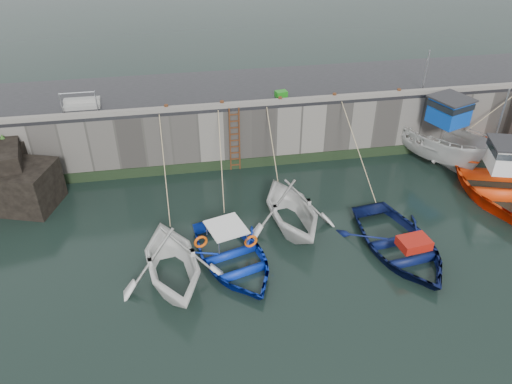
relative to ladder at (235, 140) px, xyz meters
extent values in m
plane|color=black|center=(2.00, -9.91, -1.59)|extent=(120.00, 120.00, 0.00)
cube|color=slate|center=(2.00, 2.59, -0.09)|extent=(30.00, 5.00, 3.00)
cube|color=black|center=(2.00, 2.59, 1.49)|extent=(30.00, 5.00, 0.16)
cube|color=slate|center=(2.00, 0.24, 1.67)|extent=(30.00, 0.30, 0.20)
cube|color=black|center=(2.00, 0.05, -1.34)|extent=(30.00, 0.08, 0.50)
cube|color=black|center=(-9.20, -1.51, -0.64)|extent=(2.96, 2.83, 1.90)
cube|color=black|center=(-10.20, -0.31, -0.44)|extent=(2.01, 1.83, 2.30)
cone|color=#2D591E|center=(-9.50, -1.71, 0.09)|extent=(0.44, 0.44, 0.45)
cone|color=#2D591E|center=(-10.00, -0.11, 0.99)|extent=(0.44, 0.44, 0.45)
cylinder|color=#3F1E0F|center=(-0.22, 0.01, 0.01)|extent=(0.07, 0.07, 3.20)
cylinder|color=#3F1E0F|center=(0.22, 0.01, 0.01)|extent=(0.07, 0.07, 3.20)
cube|color=#3F1E0F|center=(0.00, -0.01, -1.34)|extent=(0.44, 0.06, 0.05)
cube|color=#3F1E0F|center=(0.00, -0.01, -1.01)|extent=(0.44, 0.06, 0.05)
cube|color=#3F1E0F|center=(0.00, -0.01, -0.68)|extent=(0.44, 0.06, 0.05)
cube|color=#3F1E0F|center=(0.00, -0.01, -0.35)|extent=(0.44, 0.06, 0.05)
cube|color=#3F1E0F|center=(0.00, -0.01, -0.02)|extent=(0.44, 0.06, 0.05)
cube|color=#3F1E0F|center=(0.00, -0.01, 0.31)|extent=(0.44, 0.06, 0.05)
cube|color=#3F1E0F|center=(0.00, -0.01, 0.64)|extent=(0.44, 0.06, 0.05)
cube|color=#3F1E0F|center=(0.00, -0.01, 0.97)|extent=(0.44, 0.06, 0.05)
cube|color=#3F1E0F|center=(0.00, -0.01, 1.30)|extent=(0.44, 0.06, 0.05)
imported|color=white|center=(-3.23, -7.27, -1.59)|extent=(4.63, 5.14, 2.40)
imported|color=#0B2AAD|center=(-1.03, -6.71, -1.59)|extent=(4.74, 5.69, 1.02)
imported|color=silver|center=(1.61, -4.86, -1.59)|extent=(4.40, 4.92, 2.34)
imported|color=#0A1443|center=(5.33, -7.09, -1.59)|extent=(4.41, 5.70, 1.09)
imported|color=silver|center=(9.83, -0.42, -0.72)|extent=(4.47, 6.79, 2.45)
cube|color=#0B3FB0|center=(10.04, -0.98, 1.11)|extent=(1.84, 1.90, 1.20)
cube|color=black|center=(10.04, -0.98, 1.46)|extent=(1.92, 1.97, 0.28)
cube|color=#262628|center=(10.04, -0.98, 1.75)|extent=(2.10, 2.15, 0.08)
cylinder|color=#A5A8AD|center=(9.41, 0.70, 2.01)|extent=(0.08, 0.08, 3.00)
imported|color=#EF3D0C|center=(11.50, -3.44, -1.15)|extent=(7.38, 8.84, 1.58)
cube|color=white|center=(11.33, -4.02, 0.23)|extent=(1.77, 1.84, 1.20)
cube|color=black|center=(11.33, -4.02, 0.58)|extent=(1.84, 1.91, 0.28)
cube|color=#262628|center=(11.33, -4.02, 0.87)|extent=(2.02, 2.09, 0.08)
cylinder|color=#A5A8AD|center=(11.84, -2.29, 1.13)|extent=(0.08, 0.08, 3.00)
cube|color=#1A7C16|center=(2.40, 1.02, 1.71)|extent=(0.60, 0.48, 0.28)
cylinder|color=#A5A8AD|center=(-7.50, 0.69, 2.07)|extent=(0.05, 0.05, 1.00)
cylinder|color=#A5A8AD|center=(-6.00, 0.69, 2.07)|extent=(0.05, 0.05, 1.00)
cylinder|color=#A5A8AD|center=(-6.75, 0.69, 2.53)|extent=(1.50, 0.05, 0.05)
cube|color=gray|center=(-6.75, 1.19, 1.66)|extent=(1.60, 0.35, 0.18)
cube|color=gray|center=(-6.75, 1.54, 1.84)|extent=(1.60, 0.35, 0.18)
cylinder|color=#3F1E0F|center=(-3.00, 0.34, 1.71)|extent=(0.18, 0.18, 0.28)
cylinder|color=#3F1E0F|center=(-0.50, 0.34, 1.71)|extent=(0.18, 0.18, 0.28)
cylinder|color=#3F1E0F|center=(2.20, 0.34, 1.71)|extent=(0.18, 0.18, 0.28)
cylinder|color=#3F1E0F|center=(4.80, 0.34, 1.71)|extent=(0.18, 0.18, 0.28)
cylinder|color=#3F1E0F|center=(8.00, 0.34, 1.71)|extent=(0.18, 0.18, 0.28)
camera|label=1|loc=(-2.58, -20.69, 10.81)|focal=35.00mm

